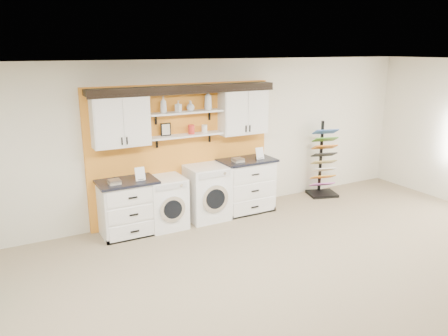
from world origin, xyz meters
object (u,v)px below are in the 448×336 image
washer (165,202)px  base_cabinet_left (128,207)px  sample_rack (323,172)px  base_cabinet_right (246,185)px  dryer (207,192)px

washer → base_cabinet_left: bearing=179.7°
sample_rack → base_cabinet_right: bearing=-162.3°
washer → base_cabinet_right: bearing=0.1°
base_cabinet_right → washer: (-1.61, -0.00, -0.06)m
base_cabinet_left → washer: bearing=-0.3°
washer → sample_rack: bearing=0.6°
base_cabinet_right → dryer: bearing=-179.8°
base_cabinet_left → dryer: (1.43, -0.00, 0.03)m
base_cabinet_left → base_cabinet_right: (2.26, -0.00, 0.04)m
base_cabinet_left → washer: (0.65, -0.00, -0.02)m
base_cabinet_left → sample_rack: 4.14m
sample_rack → dryer: bearing=-162.5°
base_cabinet_left → dryer: size_ratio=0.96×
washer → sample_rack: sample_rack is taller
sample_rack → washer: bearing=-162.7°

